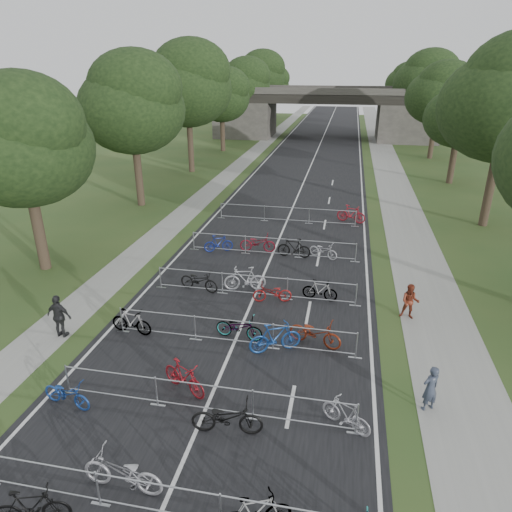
{
  "coord_description": "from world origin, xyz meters",
  "views": [
    {
      "loc": [
        3.76,
        -3.43,
        9.99
      ],
      "look_at": [
        -0.36,
        17.21,
        1.1
      ],
      "focal_mm": 32.0,
      "sensor_mm": 36.0,
      "label": 1
    }
  ],
  "objects_px": {
    "overpass_bridge": "(324,113)",
    "pedestrian_b": "(410,302)",
    "pedestrian_c": "(59,316)",
    "pedestrian_a": "(430,388)"
  },
  "relations": [
    {
      "from": "pedestrian_b",
      "to": "pedestrian_c",
      "type": "relative_size",
      "value": 0.87
    },
    {
      "from": "overpass_bridge",
      "to": "pedestrian_b",
      "type": "height_order",
      "value": "overpass_bridge"
    },
    {
      "from": "overpass_bridge",
      "to": "pedestrian_b",
      "type": "bearing_deg",
      "value": -82.35
    },
    {
      "from": "pedestrian_a",
      "to": "pedestrian_c",
      "type": "xyz_separation_m",
      "value": [
        -13.6,
        1.51,
        0.11
      ]
    },
    {
      "from": "pedestrian_c",
      "to": "overpass_bridge",
      "type": "bearing_deg",
      "value": -92.35
    },
    {
      "from": "pedestrian_a",
      "to": "overpass_bridge",
      "type": "bearing_deg",
      "value": -114.64
    },
    {
      "from": "overpass_bridge",
      "to": "pedestrian_c",
      "type": "bearing_deg",
      "value": -97.08
    },
    {
      "from": "overpass_bridge",
      "to": "pedestrian_a",
      "type": "xyz_separation_m",
      "value": [
        6.8,
        -56.28,
        -2.75
      ]
    },
    {
      "from": "pedestrian_a",
      "to": "pedestrian_b",
      "type": "relative_size",
      "value": 1.01
    },
    {
      "from": "pedestrian_a",
      "to": "pedestrian_c",
      "type": "height_order",
      "value": "pedestrian_c"
    }
  ]
}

